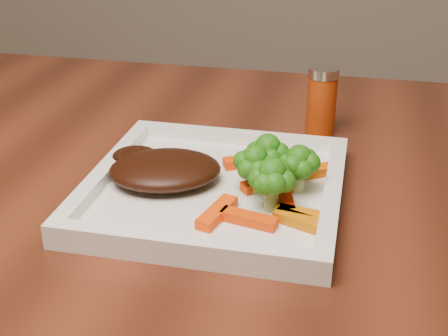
# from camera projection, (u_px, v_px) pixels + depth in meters

# --- Properties ---
(plate) EXTENTS (0.27, 0.27, 0.01)m
(plate) POSITION_uv_depth(u_px,v_px,m) (215.00, 193.00, 0.68)
(plate) COLOR white
(plate) RESTS_ON dining_table
(steak) EXTENTS (0.15, 0.13, 0.03)m
(steak) POSITION_uv_depth(u_px,v_px,m) (165.00, 170.00, 0.68)
(steak) COLOR black
(steak) RESTS_ON plate
(broccoli_0) EXTENTS (0.06, 0.06, 0.07)m
(broccoli_0) POSITION_uv_depth(u_px,v_px,m) (268.00, 153.00, 0.67)
(broccoli_0) COLOR #2F5F0F
(broccoli_0) RESTS_ON plate
(broccoli_1) EXTENTS (0.06, 0.06, 0.06)m
(broccoli_1) POSITION_uv_depth(u_px,v_px,m) (299.00, 164.00, 0.66)
(broccoli_1) COLOR #2A6611
(broccoli_1) RESTS_ON plate
(broccoli_2) EXTENTS (0.06, 0.06, 0.06)m
(broccoli_2) POSITION_uv_depth(u_px,v_px,m) (272.00, 183.00, 0.62)
(broccoli_2) COLOR #1A6D12
(broccoli_2) RESTS_ON plate
(broccoli_3) EXTENTS (0.06, 0.06, 0.06)m
(broccoli_3) POSITION_uv_depth(u_px,v_px,m) (255.00, 166.00, 0.66)
(broccoli_3) COLOR #1F6611
(broccoli_3) RESTS_ON plate
(carrot_0) EXTENTS (0.06, 0.03, 0.01)m
(carrot_0) POSITION_uv_depth(u_px,v_px,m) (249.00, 219.00, 0.61)
(carrot_0) COLOR #E73C03
(carrot_0) RESTS_ON plate
(carrot_1) EXTENTS (0.06, 0.04, 0.01)m
(carrot_1) POSITION_uv_depth(u_px,v_px,m) (303.00, 222.00, 0.60)
(carrot_1) COLOR #C96803
(carrot_1) RESTS_ON plate
(carrot_2) EXTENTS (0.03, 0.06, 0.01)m
(carrot_2) POSITION_uv_depth(u_px,v_px,m) (217.00, 213.00, 0.62)
(carrot_2) COLOR #FF4104
(carrot_2) RESTS_ON plate
(carrot_3) EXTENTS (0.06, 0.05, 0.01)m
(carrot_3) POSITION_uv_depth(u_px,v_px,m) (312.00, 172.00, 0.70)
(carrot_3) COLOR #C85203
(carrot_3) RESTS_ON plate
(carrot_4) EXTENTS (0.06, 0.04, 0.01)m
(carrot_4) POSITION_uv_depth(u_px,v_px,m) (250.00, 161.00, 0.73)
(carrot_4) COLOR #FB3B04
(carrot_4) RESTS_ON plate
(carrot_5) EXTENTS (0.03, 0.06, 0.01)m
(carrot_5) POSITION_uv_depth(u_px,v_px,m) (285.00, 199.00, 0.64)
(carrot_5) COLOR red
(carrot_5) RESTS_ON plate
(carrot_6) EXTENTS (0.05, 0.05, 0.01)m
(carrot_6) POSITION_uv_depth(u_px,v_px,m) (266.00, 183.00, 0.68)
(carrot_6) COLOR #D33803
(carrot_6) RESTS_ON plate
(spice_shaker) EXTENTS (0.04, 0.04, 0.09)m
(spice_shaker) POSITION_uv_depth(u_px,v_px,m) (322.00, 101.00, 0.82)
(spice_shaker) COLOR #9C2F08
(spice_shaker) RESTS_ON dining_table
(carrot_7) EXTENTS (0.05, 0.02, 0.01)m
(carrot_7) POSITION_uv_depth(u_px,v_px,m) (301.00, 215.00, 0.62)
(carrot_7) COLOR #D96903
(carrot_7) RESTS_ON plate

